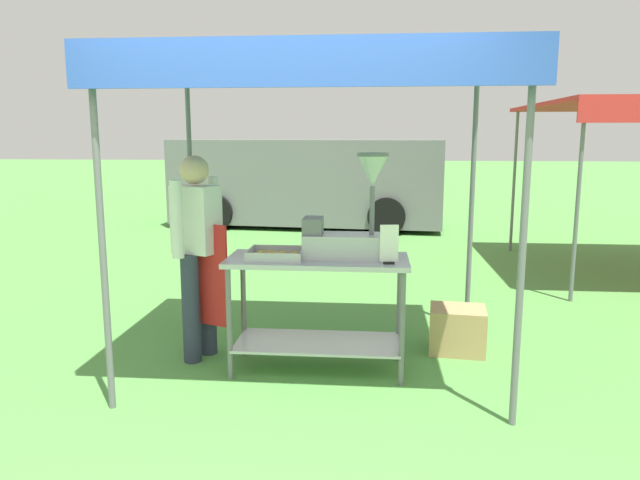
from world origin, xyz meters
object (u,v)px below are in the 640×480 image
at_px(menu_sign, 389,247).
at_px(vendor, 198,247).
at_px(donut_fryer, 347,225).
at_px(donut_cart, 318,290).
at_px(stall_canopy, 319,72).
at_px(supply_crate, 457,330).
at_px(van_grey, 310,181).
at_px(donut_tray, 276,255).

distance_m(menu_sign, vendor, 1.51).
bearing_deg(donut_fryer, donut_cart, -179.75).
bearing_deg(stall_canopy, donut_fryer, -24.31).
height_order(donut_fryer, supply_crate, donut_fryer).
bearing_deg(van_grey, donut_cart, -83.45).
xyz_separation_m(donut_fryer, van_grey, (-1.07, 7.42, -0.24)).
xyz_separation_m(stall_canopy, donut_fryer, (0.22, -0.10, -1.09)).
xyz_separation_m(donut_tray, van_grey, (-0.55, 7.47, -0.01)).
relative_size(donut_fryer, menu_sign, 2.77).
bearing_deg(vendor, van_grey, 89.21).
height_order(vendor, supply_crate, vendor).
xyz_separation_m(stall_canopy, donut_cart, (-0.00, -0.10, -1.59)).
height_order(donut_fryer, vendor, donut_fryer).
bearing_deg(vendor, supply_crate, 8.89).
distance_m(donut_fryer, menu_sign, 0.37).
distance_m(supply_crate, van_grey, 7.25).
xyz_separation_m(stall_canopy, supply_crate, (1.11, 0.38, -2.02)).
relative_size(stall_canopy, donut_cart, 2.06).
xyz_separation_m(donut_tray, vendor, (-0.65, 0.21, 0.01)).
distance_m(stall_canopy, menu_sign, 1.35).
bearing_deg(donut_tray, donut_fryer, 5.51).
bearing_deg(donut_fryer, van_grey, 98.20).
relative_size(donut_fryer, vendor, 0.48).
bearing_deg(donut_fryer, menu_sign, -28.31).
relative_size(donut_cart, donut_fryer, 1.74).
bearing_deg(vendor, menu_sign, -12.30).
height_order(stall_canopy, vendor, stall_canopy).
bearing_deg(donut_tray, menu_sign, -7.83).
distance_m(donut_tray, menu_sign, 0.83).
relative_size(donut_tray, vendor, 0.25).
height_order(menu_sign, supply_crate, menu_sign).
height_order(stall_canopy, supply_crate, stall_canopy).
bearing_deg(donut_cart, donut_fryer, 0.25).
bearing_deg(van_grey, donut_fryer, -81.80).
height_order(donut_cart, donut_tray, donut_tray).
distance_m(menu_sign, van_grey, 7.71).
xyz_separation_m(stall_canopy, vendor, (-0.95, 0.06, -1.31)).
bearing_deg(menu_sign, donut_tray, 172.17).
bearing_deg(donut_fryer, donut_tray, -174.49).
bearing_deg(menu_sign, supply_crate, 47.50).
bearing_deg(vendor, donut_cart, -9.47).
height_order(donut_cart, menu_sign, menu_sign).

